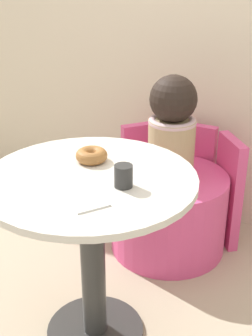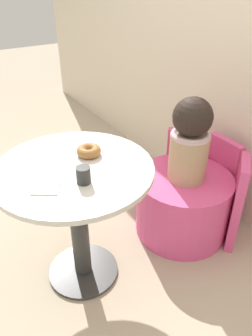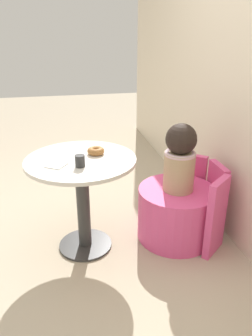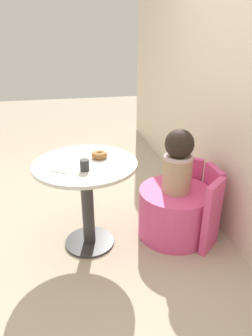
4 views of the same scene
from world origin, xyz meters
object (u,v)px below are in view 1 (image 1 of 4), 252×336
child_figure (172,128)px  cup (123,176)px  round_table (91,222)px  tub_chair (168,212)px  donut (92,155)px

child_figure → cup: size_ratio=6.59×
round_table → cup: (0.14, -0.01, 0.22)m
tub_chair → child_figure: (0.00, -0.00, 0.45)m
tub_chair → child_figure: child_figure is taller
round_table → donut: size_ratio=6.37×
round_table → donut: (-0.06, 0.11, 0.20)m
round_table → tub_chair: size_ratio=1.29×
round_table → tub_chair: round_table is taller
donut → child_figure: bearing=82.7°
child_figure → cup: 0.72m
child_figure → cup: (0.12, -0.70, 0.08)m
tub_chair → child_figure: 0.45m
donut → cup: bearing=-31.9°
tub_chair → donut: 0.78m
child_figure → donut: child_figure is taller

